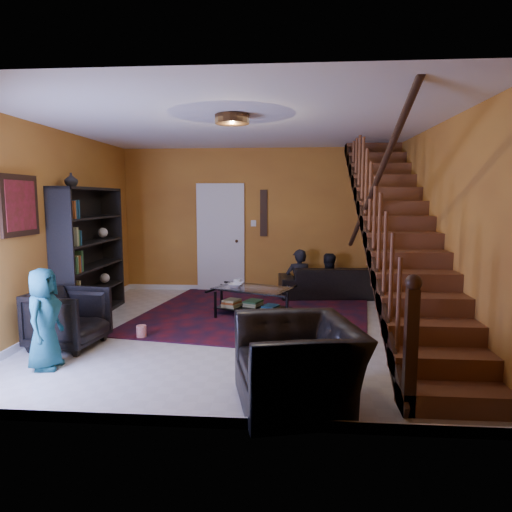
{
  "coord_description": "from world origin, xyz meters",
  "views": [
    {
      "loc": [
        0.7,
        -6.17,
        1.84
      ],
      "look_at": [
        0.18,
        0.4,
        1.0
      ],
      "focal_mm": 32.0,
      "sensor_mm": 36.0,
      "label": 1
    }
  ],
  "objects_px": {
    "armchair_right": "(297,364)",
    "coffee_table": "(253,299)",
    "bookshelf": "(90,255)",
    "armchair_left": "(68,318)",
    "sofa": "(333,282)"
  },
  "relations": [
    {
      "from": "bookshelf",
      "to": "armchair_left",
      "type": "xyz_separation_m",
      "value": [
        0.35,
        -1.47,
        -0.6
      ]
    },
    {
      "from": "armchair_right",
      "to": "coffee_table",
      "type": "bearing_deg",
      "value": 178.74
    },
    {
      "from": "armchair_right",
      "to": "armchair_left",
      "type": "bearing_deg",
      "value": -129.53
    },
    {
      "from": "sofa",
      "to": "armchair_left",
      "type": "relative_size",
      "value": 2.49
    },
    {
      "from": "sofa",
      "to": "coffee_table",
      "type": "height_order",
      "value": "sofa"
    },
    {
      "from": "coffee_table",
      "to": "bookshelf",
      "type": "bearing_deg",
      "value": -174.11
    },
    {
      "from": "armchair_right",
      "to": "coffee_table",
      "type": "relative_size",
      "value": 0.87
    },
    {
      "from": "sofa",
      "to": "armchair_right",
      "type": "height_order",
      "value": "armchair_right"
    },
    {
      "from": "coffee_table",
      "to": "armchair_right",
      "type": "bearing_deg",
      "value": -77.86
    },
    {
      "from": "armchair_left",
      "to": "coffee_table",
      "type": "height_order",
      "value": "armchair_left"
    },
    {
      "from": "coffee_table",
      "to": "armchair_left",
      "type": "bearing_deg",
      "value": -141.11
    },
    {
      "from": "armchair_right",
      "to": "coffee_table",
      "type": "xyz_separation_m",
      "value": [
        -0.67,
        3.11,
        -0.12
      ]
    },
    {
      "from": "armchair_left",
      "to": "coffee_table",
      "type": "xyz_separation_m",
      "value": [
        2.14,
        1.73,
        -0.11
      ]
    },
    {
      "from": "armchair_right",
      "to": "sofa",
      "type": "bearing_deg",
      "value": 157.59
    },
    {
      "from": "bookshelf",
      "to": "sofa",
      "type": "relative_size",
      "value": 1.0
    }
  ]
}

